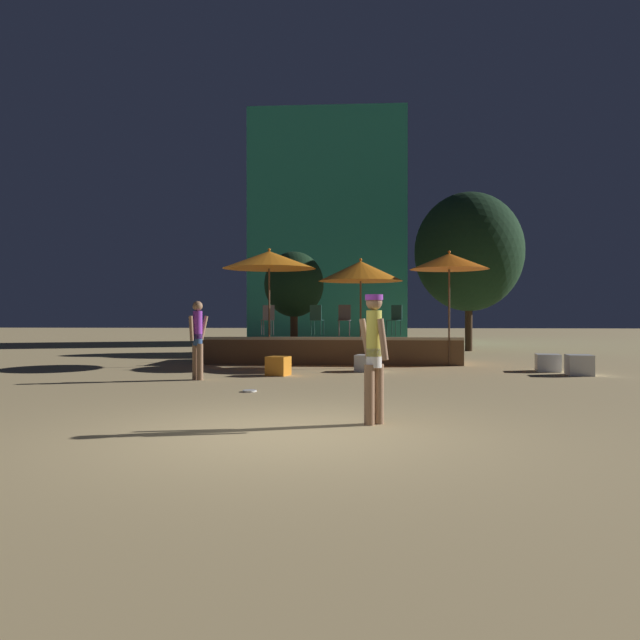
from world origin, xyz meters
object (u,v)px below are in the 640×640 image
(cube_seat_2, at_px, (366,363))
(patio_umbrella_1, at_px, (361,271))
(person_1, at_px, (374,352))
(cube_seat_1, at_px, (278,366))
(patio_umbrella_2, at_px, (449,262))
(patio_umbrella_0, at_px, (269,260))
(person_0, at_px, (198,338))
(frisbee_disc, at_px, (249,391))
(cube_seat_0, at_px, (579,365))
(background_tree_1, at_px, (469,252))
(bistro_chair_0, at_px, (268,317))
(bistro_chair_1, at_px, (344,317))
(bistro_chair_3, at_px, (395,317))
(cube_seat_3, at_px, (548,363))
(bistro_chair_2, at_px, (316,317))
(background_tree_0, at_px, (294,285))

(cube_seat_2, bearing_deg, patio_umbrella_1, 94.08)
(person_1, bearing_deg, cube_seat_1, -113.70)
(patio_umbrella_2, bearing_deg, person_1, -103.54)
(patio_umbrella_0, xyz_separation_m, patio_umbrella_2, (4.91, -0.22, -0.09))
(person_0, bearing_deg, frisbee_disc, -15.15)
(cube_seat_0, relative_size, background_tree_1, 0.10)
(cube_seat_2, xyz_separation_m, bistro_chair_0, (-2.94, 3.55, 1.12))
(patio_umbrella_0, xyz_separation_m, cube_seat_1, (0.67, -3.12, -2.69))
(patio_umbrella_2, relative_size, bistro_chair_1, 3.46)
(patio_umbrella_1, relative_size, patio_umbrella_2, 0.94)
(cube_seat_2, xyz_separation_m, bistro_chair_3, (0.89, 3.39, 1.12))
(person_0, relative_size, person_1, 1.02)
(cube_seat_2, distance_m, bistro_chair_0, 4.74)
(cube_seat_1, height_order, cube_seat_2, cube_seat_1)
(bistro_chair_1, bearing_deg, cube_seat_1, -107.91)
(patio_umbrella_0, bearing_deg, bistro_chair_3, 21.83)
(bistro_chair_3, bearing_deg, background_tree_1, 94.93)
(background_tree_1, bearing_deg, patio_umbrella_0, -133.36)
(person_1, relative_size, bistro_chair_1, 1.81)
(patio_umbrella_2, bearing_deg, bistro_chair_0, 160.86)
(cube_seat_2, relative_size, cube_seat_3, 0.94)
(bistro_chair_3, bearing_deg, bistro_chair_2, -143.98)
(cube_seat_0, height_order, cube_seat_1, cube_seat_0)
(cube_seat_3, distance_m, background_tree_1, 9.41)
(person_1, bearing_deg, bistro_chair_0, -116.60)
(cube_seat_2, bearing_deg, bistro_chair_0, 129.67)
(cube_seat_0, distance_m, cube_seat_3, 1.06)
(patio_umbrella_1, xyz_separation_m, person_1, (0.18, -9.25, -1.67))
(bistro_chair_1, height_order, bistro_chair_3, same)
(cube_seat_2, distance_m, cube_seat_3, 4.43)
(background_tree_0, bearing_deg, bistro_chair_2, -75.34)
(bistro_chair_0, distance_m, background_tree_1, 9.17)
(cube_seat_0, distance_m, cube_seat_2, 4.88)
(patio_umbrella_1, height_order, bistro_chair_0, patio_umbrella_1)
(patio_umbrella_1, relative_size, bistro_chair_3, 3.25)
(patio_umbrella_0, bearing_deg, bistro_chair_0, 99.80)
(bistro_chair_2, bearing_deg, person_1, 112.21)
(bistro_chair_0, relative_size, frisbee_disc, 3.56)
(bistro_chair_1, distance_m, bistro_chair_2, 0.94)
(bistro_chair_0, bearing_deg, background_tree_1, -163.87)
(cube_seat_1, bearing_deg, cube_seat_3, 12.94)
(person_0, distance_m, frisbee_disc, 2.61)
(patio_umbrella_0, bearing_deg, patio_umbrella_2, -2.54)
(background_tree_1, bearing_deg, background_tree_0, -168.74)
(cube_seat_0, relative_size, bistro_chair_0, 0.65)
(cube_seat_2, relative_size, bistro_chair_3, 0.65)
(cube_seat_0, distance_m, person_0, 8.58)
(patio_umbrella_1, bearing_deg, background_tree_0, 112.98)
(bistro_chair_3, distance_m, frisbee_disc, 8.27)
(bistro_chair_2, bearing_deg, background_tree_1, -119.34)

